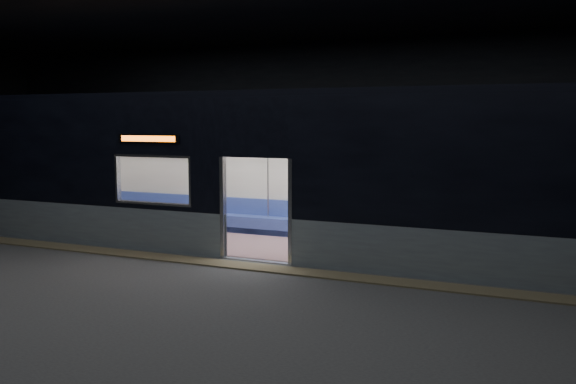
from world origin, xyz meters
The scene contains 7 objects.
station_floor centered at (0.00, 0.00, -0.01)m, with size 24.00×14.00×0.01m, color #47494C.
station_envelope centered at (0.00, 0.00, 3.66)m, with size 24.00×14.00×5.00m.
tactile_strip centered at (0.00, 0.55, 0.01)m, with size 22.80×0.50×0.03m, color #8C7F59.
metro_car centered at (0.00, 2.54, 1.85)m, with size 18.00×3.04×3.35m.
passenger centered at (1.78, 3.55, 0.79)m, with size 0.41×0.68×1.35m.
handbag centered at (1.79, 3.33, 0.67)m, with size 0.25×0.21×0.12m, color black.
transit_map centered at (1.41, 3.85, 1.48)m, with size 1.00×0.03×0.65m, color white.
Camera 1 is at (5.21, -9.52, 2.77)m, focal length 38.00 mm.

